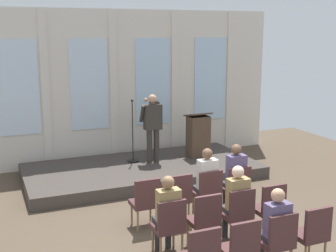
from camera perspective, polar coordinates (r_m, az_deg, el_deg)
name	(u,v)px	position (r m, az deg, el deg)	size (l,w,h in m)	color
ground_plane	(217,241)	(7.81, 6.17, -14.26)	(13.84, 13.84, 0.00)	brown
rear_partition	(123,86)	(12.03, -5.72, 5.02)	(8.70, 0.14, 3.99)	silver
stage_platform	(142,171)	(10.93, -3.26, -5.66)	(5.49, 2.60, 0.28)	#3F3833
speaker	(152,123)	(10.94, -1.97, 0.38)	(0.51, 0.69, 1.67)	#332D28
mic_stand	(133,148)	(11.12, -4.45, -2.83)	(0.28, 0.28, 1.55)	black
lectern	(198,135)	(11.53, 3.83, -1.17)	(0.60, 0.48, 1.16)	#4C3828
chair_r0_c0	(146,200)	(8.02, -2.86, -9.30)	(0.46, 0.44, 0.94)	olive
chair_r0_c1	(178,195)	(8.24, 1.22, -8.72)	(0.46, 0.44, 0.94)	olive
chair_r0_c2	(208,190)	(8.49, 5.06, -8.12)	(0.46, 0.44, 0.94)	olive
audience_r0_c2	(206,179)	(8.49, 4.83, -6.65)	(0.36, 0.39, 1.33)	#2D2D33
chair_r0_c3	(237,186)	(8.78, 8.65, -7.53)	(0.46, 0.44, 0.94)	olive
audience_r0_c3	(235,174)	(8.77, 8.43, -6.06)	(0.36, 0.39, 1.35)	#2D2D33
chair_r1_c0	(169,223)	(7.10, 0.15, -12.22)	(0.46, 0.44, 0.94)	olive
audience_r1_c0	(167,210)	(7.10, -0.11, -10.62)	(0.36, 0.39, 1.29)	#2D2D33
chair_r1_c1	(205,217)	(7.34, 4.68, -11.42)	(0.46, 0.44, 0.94)	olive
chair_r1_c2	(238,211)	(7.62, 8.87, -10.62)	(0.46, 0.44, 0.94)	olive
audience_r1_c2	(236,199)	(7.62, 8.59, -9.09)	(0.36, 0.39, 1.30)	#2D2D33
chair_r1_c3	(270,206)	(7.94, 12.72, -9.83)	(0.46, 0.44, 0.94)	olive
chair_r2_c1	(241,246)	(6.49, 9.17, -14.79)	(0.46, 0.44, 0.94)	olive
chair_r2_c2	(278,239)	(6.81, 13.71, -13.67)	(0.46, 0.44, 0.94)	olive
audience_r2_c2	(275,225)	(6.80, 13.36, -12.07)	(0.36, 0.39, 1.27)	#2D2D33
chair_r2_c3	(312,231)	(7.17, 17.78, -12.57)	(0.46, 0.44, 0.94)	olive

